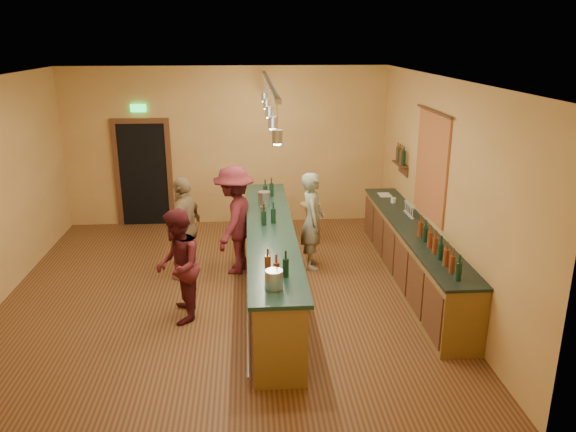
{
  "coord_description": "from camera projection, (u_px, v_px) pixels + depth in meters",
  "views": [
    {
      "loc": [
        0.41,
        -7.84,
        3.76
      ],
      "look_at": [
        1.01,
        0.2,
        1.16
      ],
      "focal_mm": 35.0,
      "sensor_mm": 36.0,
      "label": 1
    }
  ],
  "objects": [
    {
      "name": "wall_right",
      "position": [
        440.0,
        188.0,
        8.3
      ],
      "size": [
        0.02,
        7.0,
        3.2
      ],
      "primitive_type": "cube",
      "color": "#BB8846",
      "rests_on": "floor"
    },
    {
      "name": "ceiling",
      "position": [
        215.0,
        79.0,
        7.59
      ],
      "size": [
        6.5,
        7.0,
        0.02
      ],
      "primitive_type": "cube",
      "color": "silver",
      "rests_on": "wall_back"
    },
    {
      "name": "pendant_track",
      "position": [
        269.0,
        95.0,
        7.7
      ],
      "size": [
        0.11,
        4.6,
        0.5
      ],
      "color": "silver",
      "rests_on": "ceiling"
    },
    {
      "name": "bottle_shelf",
      "position": [
        401.0,
        158.0,
        10.08
      ],
      "size": [
        0.17,
        0.55,
        0.54
      ],
      "color": "#4A2616",
      "rests_on": "wall_right"
    },
    {
      "name": "wall_back",
      "position": [
        227.0,
        147.0,
        11.4
      ],
      "size": [
        6.5,
        0.02,
        3.2
      ],
      "primitive_type": "cube",
      "color": "#BB8846",
      "rests_on": "floor"
    },
    {
      "name": "bar_stool",
      "position": [
        310.0,
        211.0,
        10.5
      ],
      "size": [
        0.37,
        0.37,
        0.77
      ],
      "rotation": [
        0.0,
        0.0,
        -0.05
      ],
      "color": "olive",
      "rests_on": "floor"
    },
    {
      "name": "bartender",
      "position": [
        312.0,
        221.0,
        9.33
      ],
      "size": [
        0.44,
        0.63,
        1.64
      ],
      "primitive_type": "imported",
      "rotation": [
        0.0,
        0.0,
        1.5
      ],
      "color": "gray",
      "rests_on": "floor"
    },
    {
      "name": "floor",
      "position": [
        223.0,
        294.0,
        8.57
      ],
      "size": [
        7.0,
        7.0,
        0.0
      ],
      "primitive_type": "plane",
      "color": "#502A17",
      "rests_on": "ground"
    },
    {
      "name": "doorway",
      "position": [
        144.0,
        171.0,
        11.4
      ],
      "size": [
        1.15,
        0.09,
        2.48
      ],
      "color": "black",
      "rests_on": "wall_back"
    },
    {
      "name": "customer_b",
      "position": [
        185.0,
        228.0,
        8.92
      ],
      "size": [
        0.71,
        1.06,
        1.67
      ],
      "primitive_type": "imported",
      "rotation": [
        0.0,
        0.0,
        -1.91
      ],
      "color": "#997A51",
      "rests_on": "floor"
    },
    {
      "name": "tasting_bar",
      "position": [
        271.0,
        255.0,
        8.43
      ],
      "size": [
        0.73,
        5.1,
        1.38
      ],
      "color": "brown",
      "rests_on": "floor"
    },
    {
      "name": "customer_c",
      "position": [
        234.0,
        220.0,
        9.12
      ],
      "size": [
        0.96,
        1.29,
        1.79
      ],
      "primitive_type": "imported",
      "rotation": [
        0.0,
        0.0,
        -1.85
      ],
      "color": "#59191E",
      "rests_on": "floor"
    },
    {
      "name": "customer_a",
      "position": [
        178.0,
        266.0,
        7.57
      ],
      "size": [
        0.65,
        0.81,
        1.58
      ],
      "primitive_type": "imported",
      "rotation": [
        0.0,
        0.0,
        -1.5
      ],
      "color": "#59191E",
      "rests_on": "floor"
    },
    {
      "name": "tapestry",
      "position": [
        431.0,
        166.0,
        8.61
      ],
      "size": [
        0.03,
        1.4,
        1.6
      ],
      "primitive_type": "cube",
      "color": "#A23120",
      "rests_on": "wall_right"
    },
    {
      "name": "wall_front",
      "position": [
        202.0,
        303.0,
        4.75
      ],
      "size": [
        6.5,
        0.02,
        3.2
      ],
      "primitive_type": "cube",
      "color": "#BB8846",
      "rests_on": "floor"
    },
    {
      "name": "back_counter",
      "position": [
        413.0,
        254.0,
        8.8
      ],
      "size": [
        0.6,
        4.55,
        1.27
      ],
      "color": "brown",
      "rests_on": "floor"
    }
  ]
}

